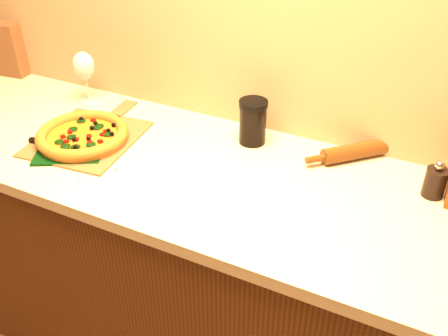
% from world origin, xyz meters
% --- Properties ---
extents(cabinet, '(2.80, 0.65, 0.86)m').
position_xyz_m(cabinet, '(0.00, 1.43, 0.43)').
color(cabinet, '#41230E').
rests_on(cabinet, ground).
extents(countertop, '(2.84, 0.68, 0.04)m').
position_xyz_m(countertop, '(0.00, 1.43, 0.88)').
color(countertop, beige).
rests_on(countertop, cabinet).
extents(pizza_peel, '(0.36, 0.51, 0.01)m').
position_xyz_m(pizza_peel, '(-0.52, 1.42, 0.90)').
color(pizza_peel, brown).
rests_on(pizza_peel, countertop).
extents(pizza, '(0.31, 0.31, 0.04)m').
position_xyz_m(pizza, '(-0.51, 1.39, 0.93)').
color(pizza, '#C17330').
rests_on(pizza, pizza_peel).
extents(cutting_board, '(0.34, 0.37, 0.02)m').
position_xyz_m(cutting_board, '(-0.55, 1.37, 0.90)').
color(cutting_board, black).
rests_on(cutting_board, countertop).
extents(pepper_grinder, '(0.06, 0.06, 0.12)m').
position_xyz_m(pepper_grinder, '(0.59, 1.60, 0.95)').
color(pepper_grinder, black).
rests_on(pepper_grinder, countertop).
extents(rolling_pin, '(0.29, 0.29, 0.05)m').
position_xyz_m(rolling_pin, '(0.35, 1.71, 0.93)').
color(rolling_pin, '#50280D').
rests_on(rolling_pin, countertop).
extents(wine_glass, '(0.08, 0.08, 0.20)m').
position_xyz_m(wine_glass, '(-0.70, 1.64, 1.04)').
color(wine_glass, silver).
rests_on(wine_glass, countertop).
extents(paper_bag, '(0.12, 0.10, 0.23)m').
position_xyz_m(paper_bag, '(-1.16, 1.73, 1.01)').
color(paper_bag, brown).
rests_on(paper_bag, countertop).
extents(dark_jar, '(0.10, 0.10, 0.15)m').
position_xyz_m(dark_jar, '(-0.00, 1.64, 0.98)').
color(dark_jar, black).
rests_on(dark_jar, countertop).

